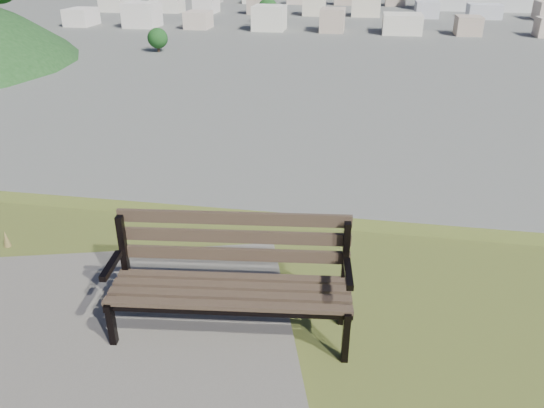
# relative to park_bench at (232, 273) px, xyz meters

# --- Properties ---
(park_bench) EXTENTS (2.01, 0.84, 1.02)m
(park_bench) POSITION_rel_park_bench_xyz_m (0.00, 0.00, 0.00)
(park_bench) COLOR #423726
(park_bench) RESTS_ON hilltop_mesa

